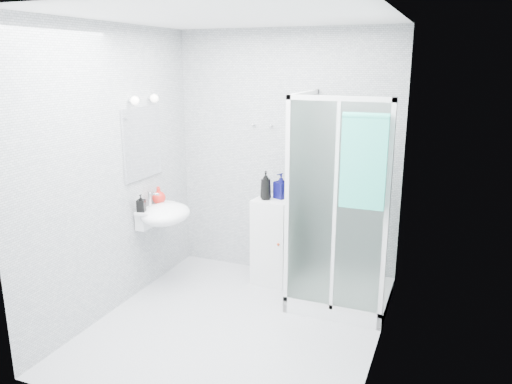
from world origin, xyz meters
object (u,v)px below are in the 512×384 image
at_px(hand_towel, 364,160).
at_px(soap_dispenser_orange, 159,195).
at_px(shower_enclosure, 333,259).
at_px(soap_dispenser_black, 141,203).
at_px(wall_basin, 163,214).
at_px(storage_cabinet, 274,241).
at_px(shampoo_bottle_b, 281,186).
at_px(shampoo_bottle_a, 266,185).

bearing_deg(hand_towel, soap_dispenser_orange, 174.34).
bearing_deg(hand_towel, shower_enclosure, 127.46).
height_order(soap_dispenser_orange, soap_dispenser_black, soap_dispenser_orange).
height_order(wall_basin, storage_cabinet, wall_basin).
height_order(wall_basin, shampoo_bottle_b, shampoo_bottle_b).
relative_size(hand_towel, soap_dispenser_black, 4.58).
xyz_separation_m(storage_cabinet, soap_dispenser_orange, (-1.09, -0.44, 0.50)).
bearing_deg(wall_basin, soap_dispenser_orange, 135.52).
bearing_deg(soap_dispenser_black, wall_basin, 56.86).
relative_size(shampoo_bottle_b, soap_dispenser_orange, 1.48).
bearing_deg(hand_towel, shampoo_bottle_b, 143.36).
bearing_deg(wall_basin, shampoo_bottle_b, 31.05).
bearing_deg(wall_basin, shower_enclosure, 10.81).
relative_size(wall_basin, shampoo_bottle_a, 1.91).
xyz_separation_m(shampoo_bottle_b, soap_dispenser_black, (-1.15, -0.80, -0.09)).
distance_m(wall_basin, shampoo_bottle_a, 1.06).
distance_m(shower_enclosure, soap_dispenser_black, 1.92).
height_order(shower_enclosure, shampoo_bottle_a, shower_enclosure).
xyz_separation_m(shower_enclosure, storage_cabinet, (-0.69, 0.25, 0.01)).
bearing_deg(soap_dispenser_orange, shampoo_bottle_a, 21.06).
relative_size(wall_basin, hand_towel, 0.72).
bearing_deg(storage_cabinet, soap_dispenser_black, -140.74).
height_order(shower_enclosure, wall_basin, shower_enclosure).
bearing_deg(shampoo_bottle_b, hand_towel, -36.64).
xyz_separation_m(hand_towel, soap_dispenser_black, (-2.09, -0.11, -0.56)).
bearing_deg(shampoo_bottle_a, storage_cabinet, 33.11).
bearing_deg(wall_basin, shampoo_bottle_a, 29.90).
bearing_deg(soap_dispenser_black, hand_towel, 2.88).
bearing_deg(soap_dispenser_orange, soap_dispenser_black, -90.00).
relative_size(hand_towel, shampoo_bottle_a, 2.68).
height_order(hand_towel, soap_dispenser_black, hand_towel).
bearing_deg(shower_enclosure, hand_towel, -52.54).
height_order(wall_basin, hand_towel, hand_towel).
relative_size(shampoo_bottle_a, soap_dispenser_orange, 1.66).
xyz_separation_m(storage_cabinet, shampoo_bottle_a, (-0.07, -0.05, 0.60)).
xyz_separation_m(wall_basin, shampoo_bottle_a, (0.89, 0.51, 0.26)).
relative_size(storage_cabinet, soap_dispenser_orange, 5.17).
bearing_deg(wall_basin, soap_dispenser_black, -123.14).
height_order(shower_enclosure, soap_dispenser_black, shower_enclosure).
bearing_deg(shampoo_bottle_b, soap_dispenser_black, -144.91).
distance_m(shower_enclosure, storage_cabinet, 0.73).
distance_m(shower_enclosure, shampoo_bottle_a, 0.99).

